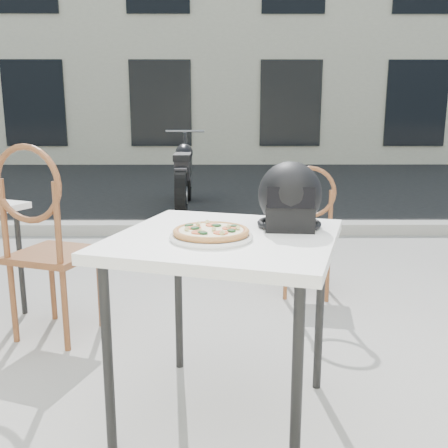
{
  "coord_description": "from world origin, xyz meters",
  "views": [
    {
      "loc": [
        -0.12,
        -2.43,
        1.28
      ],
      "look_at": [
        -0.11,
        -0.51,
        0.87
      ],
      "focal_mm": 40.0,
      "sensor_mm": 36.0,
      "label": 1
    }
  ],
  "objects_px": {
    "helmet": "(290,199)",
    "cafe_chair_side": "(44,234)",
    "cafe_table_main": "(225,252)",
    "plate": "(211,237)",
    "cafe_chair_main": "(308,225)",
    "pizza": "(211,231)",
    "motorcycle": "(184,176)"
  },
  "relations": [
    {
      "from": "cafe_table_main",
      "to": "pizza",
      "type": "height_order",
      "value": "pizza"
    },
    {
      "from": "pizza",
      "to": "motorcycle",
      "type": "height_order",
      "value": "motorcycle"
    },
    {
      "from": "cafe_table_main",
      "to": "pizza",
      "type": "xyz_separation_m",
      "value": [
        -0.06,
        -0.08,
        0.11
      ]
    },
    {
      "from": "cafe_chair_main",
      "to": "cafe_chair_side",
      "type": "relative_size",
      "value": 0.84
    },
    {
      "from": "plate",
      "to": "pizza",
      "type": "distance_m",
      "value": 0.02
    },
    {
      "from": "helmet",
      "to": "motorcycle",
      "type": "xyz_separation_m",
      "value": [
        -0.8,
        4.78,
        -0.46
      ]
    },
    {
      "from": "cafe_chair_main",
      "to": "cafe_chair_side",
      "type": "bearing_deg",
      "value": 33.04
    },
    {
      "from": "motorcycle",
      "to": "plate",
      "type": "bearing_deg",
      "value": -86.07
    },
    {
      "from": "cafe_table_main",
      "to": "pizza",
      "type": "bearing_deg",
      "value": -124.31
    },
    {
      "from": "plate",
      "to": "helmet",
      "type": "relative_size",
      "value": 1.13
    },
    {
      "from": "helmet",
      "to": "motorcycle",
      "type": "distance_m",
      "value": 4.87
    },
    {
      "from": "helmet",
      "to": "cafe_table_main",
      "type": "bearing_deg",
      "value": -148.54
    },
    {
      "from": "plate",
      "to": "motorcycle",
      "type": "height_order",
      "value": "motorcycle"
    },
    {
      "from": "pizza",
      "to": "motorcycle",
      "type": "xyz_separation_m",
      "value": [
        -0.47,
        5.0,
        -0.37
      ]
    },
    {
      "from": "plate",
      "to": "helmet",
      "type": "height_order",
      "value": "helmet"
    },
    {
      "from": "cafe_chair_side",
      "to": "pizza",
      "type": "bearing_deg",
      "value": 157.06
    },
    {
      "from": "helmet",
      "to": "cafe_chair_main",
      "type": "bearing_deg",
      "value": 82.28
    },
    {
      "from": "cafe_chair_main",
      "to": "motorcycle",
      "type": "bearing_deg",
      "value": -62.24
    },
    {
      "from": "plate",
      "to": "cafe_chair_main",
      "type": "bearing_deg",
      "value": 67.25
    },
    {
      "from": "plate",
      "to": "cafe_chair_side",
      "type": "bearing_deg",
      "value": 138.03
    },
    {
      "from": "cafe_chair_side",
      "to": "motorcycle",
      "type": "distance_m",
      "value": 4.17
    },
    {
      "from": "helmet",
      "to": "cafe_chair_side",
      "type": "distance_m",
      "value": 1.47
    },
    {
      "from": "cafe_table_main",
      "to": "helmet",
      "type": "bearing_deg",
      "value": 25.69
    },
    {
      "from": "cafe_table_main",
      "to": "motorcycle",
      "type": "bearing_deg",
      "value": 96.15
    },
    {
      "from": "pizza",
      "to": "cafe_chair_side",
      "type": "bearing_deg",
      "value": 138.03
    },
    {
      "from": "helmet",
      "to": "motorcycle",
      "type": "height_order",
      "value": "helmet"
    },
    {
      "from": "cafe_table_main",
      "to": "plate",
      "type": "distance_m",
      "value": 0.13
    },
    {
      "from": "pizza",
      "to": "helmet",
      "type": "distance_m",
      "value": 0.4
    },
    {
      "from": "plate",
      "to": "helmet",
      "type": "bearing_deg",
      "value": 32.99
    },
    {
      "from": "cafe_table_main",
      "to": "helmet",
      "type": "distance_m",
      "value": 0.36
    },
    {
      "from": "helmet",
      "to": "plate",
      "type": "bearing_deg",
      "value": -141.23
    },
    {
      "from": "cafe_chair_main",
      "to": "plate",
      "type": "bearing_deg",
      "value": 76.91
    }
  ]
}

